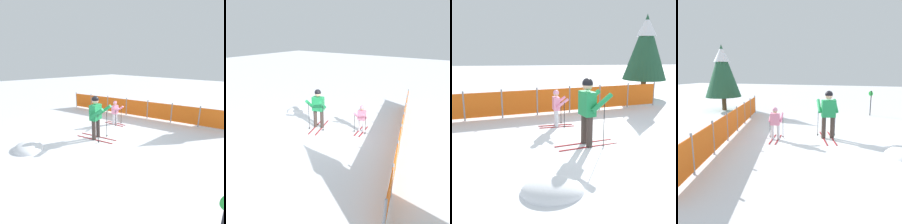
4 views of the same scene
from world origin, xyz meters
TOP-DOWN VIEW (x-y plane):
  - ground_plane at (0.00, 0.00)m, footprint 60.00×60.00m
  - skier_adult at (-0.27, -0.00)m, footprint 1.75×0.97m
  - skier_child at (-0.99, 1.84)m, footprint 1.18×0.57m
  - safety_fence at (-1.01, 3.63)m, footprint 9.01×2.42m
  - conifer_far at (3.86, 7.18)m, footprint 2.23×2.23m
  - trail_marker at (4.75, -1.80)m, footprint 0.20×0.23m
  - snow_mound at (-1.31, -2.40)m, footprint 1.18×1.01m

SIDE VIEW (x-z plane):
  - ground_plane at x=0.00m, z-range 0.00..0.00m
  - snow_mound at x=-1.31m, z-range -0.24..0.24m
  - safety_fence at x=-1.01m, z-range 0.00..1.06m
  - skier_child at x=-0.99m, z-range 0.11..1.33m
  - trail_marker at x=4.75m, z-range 0.17..1.58m
  - skier_adult at x=-0.27m, z-range 0.18..1.99m
  - conifer_far at x=3.86m, z-range 0.49..4.63m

